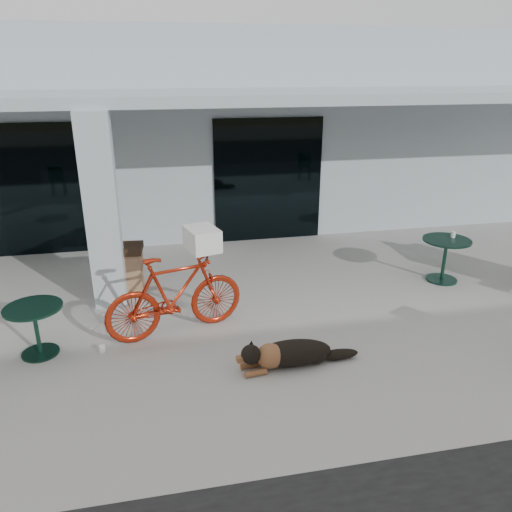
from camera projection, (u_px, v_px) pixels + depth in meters
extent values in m
plane|color=#A2A099|center=(219.00, 367.00, 6.60)|extent=(80.00, 80.00, 0.00)
cube|color=#A8B5BE|center=(175.00, 123.00, 13.56)|extent=(22.00, 7.00, 4.50)
cube|color=black|center=(27.00, 191.00, 10.07)|extent=(2.80, 0.06, 2.70)
cube|color=black|center=(268.00, 180.00, 11.00)|extent=(2.40, 0.06, 2.70)
cube|color=#A8B5BE|center=(102.00, 213.00, 7.86)|extent=(0.50, 0.50, 3.12)
cube|color=#A8B5BE|center=(187.00, 97.00, 8.74)|extent=(22.00, 2.80, 0.18)
imported|color=#9F210C|center=(175.00, 295.00, 7.23)|extent=(2.15, 1.12, 1.24)
cube|color=white|center=(202.00, 239.00, 7.14)|extent=(0.54, 0.64, 0.32)
cylinder|color=white|center=(102.00, 349.00, 6.91)|extent=(0.11, 0.11, 0.11)
cylinder|color=white|center=(453.00, 234.00, 9.05)|extent=(0.09, 0.09, 0.11)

